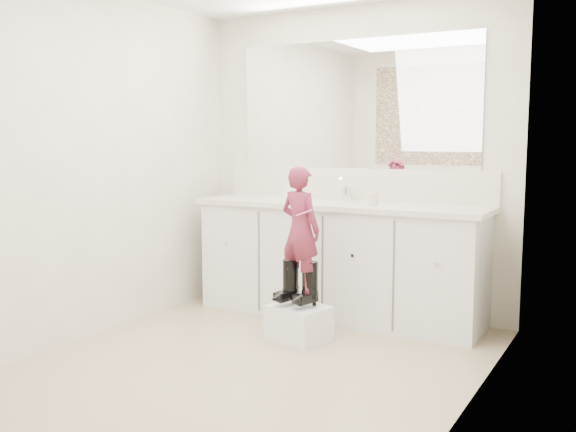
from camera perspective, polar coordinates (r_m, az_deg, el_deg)
The scene contains 18 objects.
floor at distance 4.05m, azimuth -3.12°, elevation -12.97°, with size 3.00×3.00×0.00m, color #8F7D5E.
wall_back at distance 5.13m, azimuth 5.89°, elevation 4.92°, with size 2.60×2.60×0.00m, color beige.
wall_front at distance 2.68m, azimuth -20.92°, elevation 2.71°, with size 2.60×2.60×0.00m, color beige.
wall_left at distance 4.64m, azimuth -16.91°, elevation 4.46°, with size 3.00×3.00×0.00m, color beige.
wall_right at distance 3.29m, azimuth 16.19°, elevation 3.60°, with size 3.00×3.00×0.00m, color beige.
vanity_cabinet at distance 4.97m, azimuth 4.50°, elevation -4.12°, with size 2.20×0.55×0.85m, color silver.
countertop at distance 4.89m, azimuth 4.47°, elevation 0.97°, with size 2.28×0.58×0.04m, color beige.
backsplash at distance 5.13m, azimuth 5.79°, elevation 2.85°, with size 2.28×0.03×0.25m, color beige.
mirror at distance 5.13m, azimuth 5.89°, elevation 9.84°, with size 2.00×0.02×1.00m, color white.
dot_panel at distance 2.69m, azimuth -21.17°, elevation 12.33°, with size 2.00×0.01×1.20m, color #472819.
faucet at distance 5.04m, azimuth 5.28°, elevation 1.93°, with size 0.08×0.08×0.10m, color silver.
cup at distance 4.73m, azimuth 7.54°, elevation 1.56°, with size 0.10×0.10×0.10m, color beige.
soap_bottle at distance 5.00m, azimuth 0.26°, elevation 2.38°, with size 0.08×0.08×0.18m, color silver.
step_stool at distance 4.44m, azimuth 0.96°, elevation -9.49°, with size 0.37×0.31×0.24m, color white.
boot_left at distance 4.43m, azimuth 0.23°, elevation -5.87°, with size 0.11×0.21×0.31m, color black, non-canonical shape.
boot_right at distance 4.36m, azimuth 1.96°, elevation -6.08°, with size 0.11×0.21×0.31m, color black, non-canonical shape.
toddler at distance 4.32m, azimuth 1.10°, elevation -1.19°, with size 0.31×0.20×0.85m, color #AB345B.
toothbrush at distance 4.21m, azimuth 1.43°, elevation 0.28°, with size 0.01×0.01×0.14m, color #EA5BAC.
Camera 1 is at (2.06, -3.20, 1.37)m, focal length 40.00 mm.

